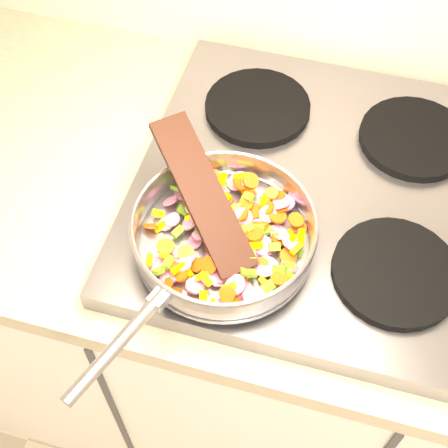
# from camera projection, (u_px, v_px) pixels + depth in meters

# --- Properties ---
(cooktop) EXTENTS (0.60, 0.60, 0.04)m
(cooktop) POSITION_uv_depth(u_px,v_px,m) (318.00, 192.00, 1.05)
(cooktop) COLOR #939399
(cooktop) RESTS_ON counter_top
(grate_fl) EXTENTS (0.19, 0.19, 0.02)m
(grate_fl) POSITION_uv_depth(u_px,v_px,m) (214.00, 230.00, 0.97)
(grate_fl) COLOR black
(grate_fl) RESTS_ON cooktop
(grate_fr) EXTENTS (0.19, 0.19, 0.02)m
(grate_fr) POSITION_uv_depth(u_px,v_px,m) (395.00, 272.00, 0.92)
(grate_fr) COLOR black
(grate_fr) RESTS_ON cooktop
(grate_bl) EXTENTS (0.19, 0.19, 0.02)m
(grate_bl) POSITION_uv_depth(u_px,v_px,m) (258.00, 107.00, 1.12)
(grate_bl) COLOR black
(grate_bl) RESTS_ON cooktop
(grate_br) EXTENTS (0.19, 0.19, 0.02)m
(grate_br) POSITION_uv_depth(u_px,v_px,m) (414.00, 138.00, 1.08)
(grate_br) COLOR black
(grate_br) RESTS_ON cooktop
(saute_pan) EXTENTS (0.31, 0.47, 0.06)m
(saute_pan) POSITION_uv_depth(u_px,v_px,m) (223.00, 233.00, 0.92)
(saute_pan) COLOR #9E9EA5
(saute_pan) RESTS_ON grate_fl
(vegetable_heap) EXTENTS (0.26, 0.26, 0.04)m
(vegetable_heap) POSITION_uv_depth(u_px,v_px,m) (231.00, 235.00, 0.93)
(vegetable_heap) COLOR #619B1E
(vegetable_heap) RESTS_ON saute_pan
(wooden_spatula) EXTENTS (0.21, 0.23, 0.10)m
(wooden_spatula) POSITION_uv_depth(u_px,v_px,m) (202.00, 193.00, 0.92)
(wooden_spatula) COLOR black
(wooden_spatula) RESTS_ON saute_pan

